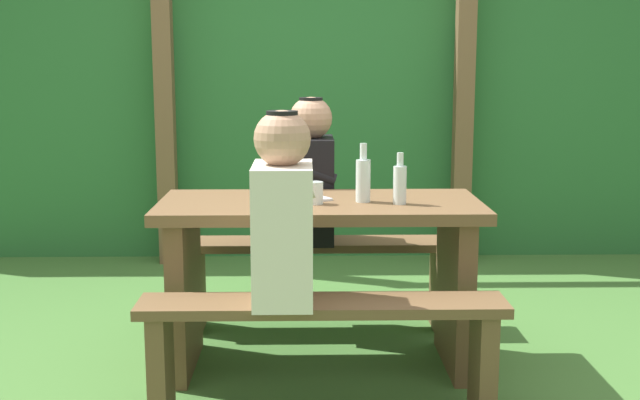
% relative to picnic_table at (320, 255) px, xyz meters
% --- Properties ---
extents(ground_plane, '(12.00, 12.00, 0.00)m').
position_rel_picnic_table_xyz_m(ground_plane, '(0.00, 0.00, -0.51)').
color(ground_plane, '#416F31').
extents(hedge_backdrop, '(6.40, 0.66, 1.98)m').
position_rel_picnic_table_xyz_m(hedge_backdrop, '(0.00, 2.38, 0.48)').
color(hedge_backdrop, '#2A6831').
rests_on(hedge_backdrop, ground_plane).
extents(pergola_post_left, '(0.12, 0.12, 2.20)m').
position_rel_picnic_table_xyz_m(pergola_post_left, '(-0.99, 1.88, 0.59)').
color(pergola_post_left, brown).
rests_on(pergola_post_left, ground_plane).
extents(pergola_post_right, '(0.12, 0.12, 2.20)m').
position_rel_picnic_table_xyz_m(pergola_post_right, '(0.99, 1.88, 0.59)').
color(pergola_post_right, brown).
rests_on(pergola_post_right, ground_plane).
extents(picnic_table, '(1.40, 0.64, 0.76)m').
position_rel_picnic_table_xyz_m(picnic_table, '(0.00, 0.00, 0.00)').
color(picnic_table, brown).
rests_on(picnic_table, ground_plane).
extents(bench_near, '(1.40, 0.24, 0.46)m').
position_rel_picnic_table_xyz_m(bench_near, '(0.00, -0.51, -0.18)').
color(bench_near, brown).
rests_on(bench_near, ground_plane).
extents(bench_far, '(1.40, 0.24, 0.46)m').
position_rel_picnic_table_xyz_m(bench_far, '(0.00, 0.51, -0.18)').
color(bench_far, brown).
rests_on(bench_far, ground_plane).
extents(person_white_shirt, '(0.25, 0.35, 0.72)m').
position_rel_picnic_table_xyz_m(person_white_shirt, '(-0.15, -0.51, 0.28)').
color(person_white_shirt, silver).
rests_on(person_white_shirt, bench_near).
extents(person_black_coat, '(0.25, 0.35, 0.72)m').
position_rel_picnic_table_xyz_m(person_black_coat, '(-0.04, 0.51, 0.28)').
color(person_black_coat, black).
rests_on(person_black_coat, bench_far).
extents(drinking_glass, '(0.07, 0.07, 0.10)m').
position_rel_picnic_table_xyz_m(drinking_glass, '(-0.02, -0.07, 0.29)').
color(drinking_glass, silver).
rests_on(drinking_glass, picnic_table).
extents(bottle_left, '(0.06, 0.06, 0.22)m').
position_rel_picnic_table_xyz_m(bottle_left, '(0.34, -0.08, 0.33)').
color(bottle_left, silver).
rests_on(bottle_left, picnic_table).
extents(bottle_right, '(0.06, 0.06, 0.25)m').
position_rel_picnic_table_xyz_m(bottle_right, '(0.19, -0.02, 0.34)').
color(bottle_right, silver).
rests_on(bottle_right, picnic_table).
extents(cell_phone, '(0.13, 0.16, 0.01)m').
position_rel_picnic_table_xyz_m(cell_phone, '(-0.01, 0.05, 0.25)').
color(cell_phone, silver).
rests_on(cell_phone, picnic_table).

